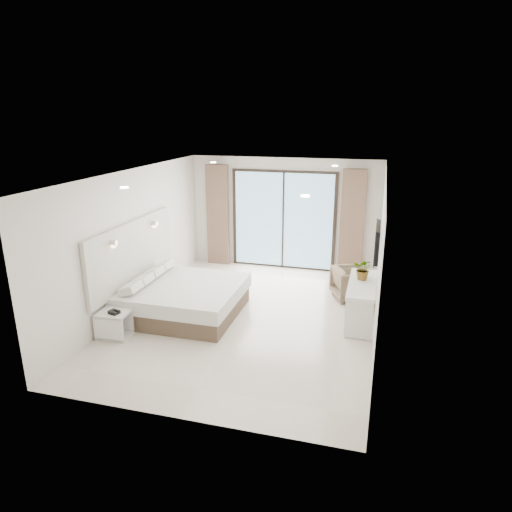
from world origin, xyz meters
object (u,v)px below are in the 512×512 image
object	(u,v)px
bed	(183,298)
nightstand	(114,324)
armchair	(352,282)
console_desk	(362,293)

from	to	relation	value
bed	nightstand	size ratio (longest dim) A/B	3.98
nightstand	armchair	distance (m)	4.73
console_desk	armchair	distance (m)	1.14
nightstand	console_desk	xyz separation A→B (m)	(4.04, 1.73, 0.33)
bed	armchair	size ratio (longest dim) A/B	2.91
bed	console_desk	world-z (taller)	console_desk
console_desk	armchair	size ratio (longest dim) A/B	2.15
bed	armchair	bearing A→B (deg)	28.09
console_desk	bed	bearing A→B (deg)	-170.90
console_desk	armchair	world-z (taller)	console_desk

